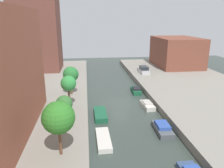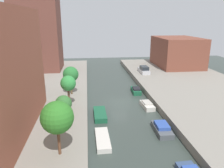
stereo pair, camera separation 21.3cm
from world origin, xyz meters
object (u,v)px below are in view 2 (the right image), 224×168
apartment_tower_far (37,27)px  moored_boat_right_3 (136,90)px  moored_boat_right_2 (147,105)px  street_tree_3 (71,74)px  moored_boat_right_1 (162,129)px  moored_boat_left_1 (103,139)px  moored_boat_left_2 (100,114)px  street_tree_2 (68,84)px  low_block_right (177,52)px  parked_car (144,70)px  street_tree_1 (63,104)px  street_tree_0 (57,118)px

apartment_tower_far → moored_boat_right_3: bearing=-40.6°
moored_boat_right_2 → apartment_tower_far: bearing=129.8°
street_tree_3 → moored_boat_right_1: size_ratio=1.18×
moored_boat_left_1 → moored_boat_left_2: size_ratio=1.06×
street_tree_2 → moored_boat_right_1: size_ratio=1.14×
moored_boat_right_3 → moored_boat_right_1: bearing=-90.3°
moored_boat_left_1 → moored_boat_right_1: (7.01, 1.32, 0.16)m
street_tree_2 → moored_boat_right_1: (11.08, -6.92, -3.79)m
apartment_tower_far → moored_boat_left_2: apartment_tower_far is taller
moored_boat_right_1 → moored_boat_right_2: moored_boat_right_1 is taller
low_block_right → moored_boat_left_2: (-21.32, -26.44, -4.30)m
street_tree_2 → moored_boat_left_2: size_ratio=1.01×
parked_car → moored_boat_left_2: parked_car is taller
street_tree_1 → moored_boat_right_1: street_tree_1 is taller
parked_car → moored_boat_right_1: parked_car is taller
street_tree_0 → street_tree_1: street_tree_0 is taller
apartment_tower_far → moored_boat_left_2: (12.68, -26.11, -10.48)m
moored_boat_right_3 → street_tree_3: bearing=-168.4°
moored_boat_left_1 → moored_boat_right_2: moored_boat_right_2 is taller
street_tree_2 → street_tree_3: 5.04m
street_tree_0 → street_tree_3: street_tree_0 is taller
low_block_right → street_tree_0: (-25.48, -35.96, -0.07)m
parked_car → moored_boat_right_1: size_ratio=1.21×
low_block_right → moored_boat_left_2: bearing=-128.9°
street_tree_0 → moored_boat_right_3: 22.24m
apartment_tower_far → moored_boat_left_2: bearing=-64.1°
apartment_tower_far → moored_boat_left_1: apartment_tower_far is taller
street_tree_0 → moored_boat_right_2: (11.31, 11.83, -4.18)m
street_tree_0 → parked_car: bearing=62.5°
street_tree_0 → moored_boat_left_1: 6.73m
low_block_right → moored_boat_right_2: bearing=-120.4°
moored_boat_right_2 → street_tree_3: bearing=157.6°
moored_boat_right_2 → moored_boat_right_3: (-0.15, 6.96, 0.05)m
low_block_right → street_tree_3: 32.07m
low_block_right → moored_boat_right_3: bearing=-129.8°
moored_boat_left_1 → moored_boat_right_3: size_ratio=1.23×
street_tree_0 → moored_boat_right_1: 12.66m
moored_boat_left_2 → moored_boat_right_2: (7.15, 2.31, 0.05)m
parked_car → moored_boat_left_2: (-11.12, -19.83, -1.31)m
apartment_tower_far → low_block_right: (34.00, 0.33, -6.18)m
moored_boat_right_2 → moored_boat_left_2: bearing=-162.1°
parked_car → moored_boat_left_2: size_ratio=1.08×
street_tree_3 → moored_boat_left_1: (4.06, -13.28, -3.97)m
street_tree_3 → moored_boat_right_3: size_ratio=1.22×
low_block_right → moored_boat_left_1: low_block_right is taller
street_tree_3 → moored_boat_left_2: bearing=-59.2°
street_tree_2 → moored_boat_left_1: size_ratio=0.95×
street_tree_0 → moored_boat_left_1: bearing=38.4°
apartment_tower_far → moored_boat_right_1: apartment_tower_far is taller
apartment_tower_far → street_tree_2: 26.47m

